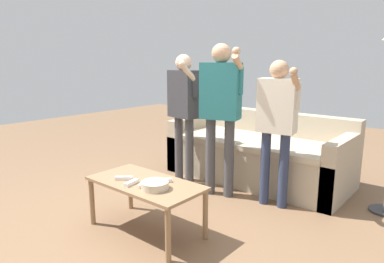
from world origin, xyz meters
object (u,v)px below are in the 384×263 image
Objects in this scene: snack_bowl at (155,185)px; game_remote_nunchuk at (143,185)px; game_remote_wand_near at (131,183)px; coffee_table at (146,188)px; game_remote_wand_spare at (124,178)px; player_right at (277,117)px; game_remote_wand_far at (162,181)px; player_left at (184,104)px; couch at (258,155)px; player_center at (221,102)px.

game_remote_nunchuk is at bearing -156.04° from snack_bowl.
game_remote_nunchuk reaches higher than game_remote_wand_near.
coffee_table is 7.36× the size of game_remote_wand_spare.
game_remote_wand_spare is (-0.74, -1.26, -0.44)m from player_right.
game_remote_wand_near is 0.25m from game_remote_wand_far.
game_remote_wand_far is at bearing 51.48° from game_remote_wand_near.
player_left is (-0.57, 1.13, 0.56)m from coffee_table.
player_left is at bearing 116.72° from coffee_table.
player_right is at bearing -50.08° from couch.
player_right is 9.33× the size of game_remote_wand_near.
player_left is (-0.62, -0.67, 0.64)m from couch.
game_remote_wand_near is at bearing -13.82° from game_remote_wand_spare.
game_remote_wand_near is (-0.21, -0.05, -0.01)m from snack_bowl.
player_right is at bearing 2.50° from player_left.
game_remote_nunchuk is at bearing 6.37° from game_remote_wand_near.
player_center is (-0.09, 1.16, 0.54)m from game_remote_nunchuk.
coffee_table is 0.62× the size of player_center.
couch is 1.92m from game_remote_wand_near.
couch is 1.91m from game_remote_nunchuk.
game_remote_wand_spare is (0.40, -1.21, -0.48)m from player_left.
game_remote_wand_spare reaches higher than coffee_table.
player_center reaches higher than coffee_table.
player_right reaches higher than coffee_table.
couch is 1.11m from player_left.
player_right reaches higher than game_remote_wand_spare.
coffee_table is 0.21m from snack_bowl.
game_remote_nunchuk is (-0.09, -0.04, -0.01)m from snack_bowl.
player_center is at bearing 81.60° from game_remote_wand_spare.
player_left reaches higher than couch.
player_left is (-0.65, 1.23, 0.47)m from game_remote_nunchuk.
game_remote_wand_near is 0.14m from game_remote_wand_spare.
snack_bowl is at bearing -57.96° from player_left.
couch is at bearing 129.92° from player_right.
player_left is 1.36m from game_remote_wand_spare.
player_right is at bearing 64.13° from coffee_table.
player_center reaches higher than game_remote_nunchuk.
snack_bowl reaches higher than game_remote_wand_spare.
coffee_table is 0.69× the size of player_right.
game_remote_wand_spare is at bearing -96.73° from couch.
player_right is at bearing 59.51° from game_remote_wand_spare.
coffee_table is 6.47× the size of game_remote_wand_near.
player_right is 10.05× the size of game_remote_wand_far.
game_remote_wand_far is (0.16, 0.20, -0.00)m from game_remote_wand_near.
game_remote_nunchuk is at bearing -4.23° from game_remote_wand_spare.
player_right is (0.57, 1.18, 0.52)m from coffee_table.
game_remote_wand_far is (-0.45, -1.10, -0.44)m from player_right.
game_remote_wand_spare is (-0.17, -1.14, -0.55)m from player_center.
player_left reaches higher than coffee_table.
game_remote_nunchuk is at bearing -85.60° from player_center.
game_remote_wand_far is (0.07, -1.72, 0.16)m from couch.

